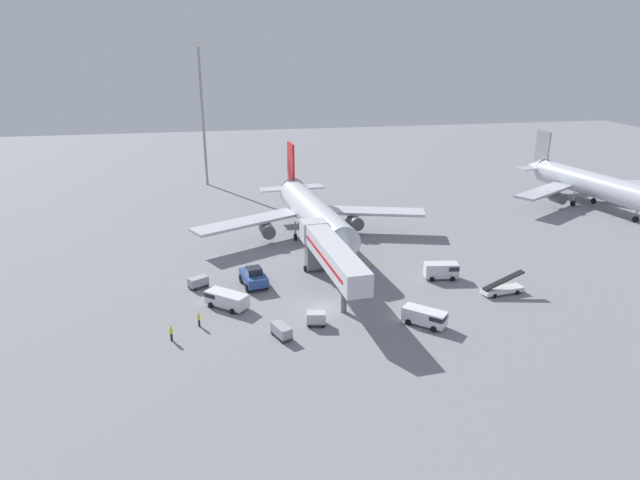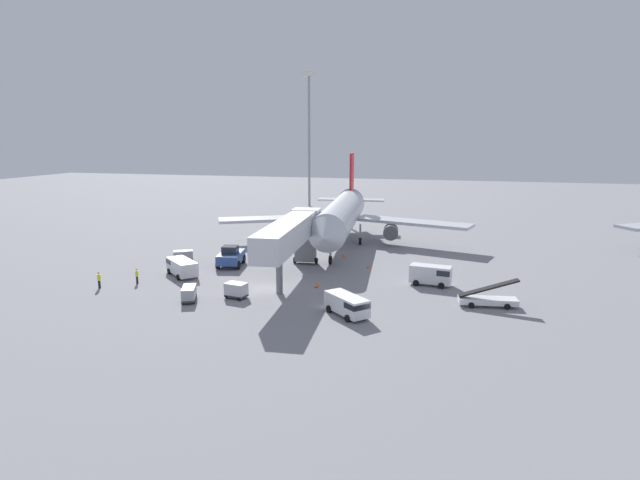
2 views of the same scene
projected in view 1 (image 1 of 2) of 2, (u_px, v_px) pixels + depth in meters
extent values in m
plane|color=gray|center=(324.00, 308.00, 66.74)|extent=(300.00, 300.00, 0.00)
cylinder|color=silver|center=(315.00, 214.00, 87.44)|extent=(7.58, 29.18, 4.85)
cone|color=silver|center=(348.00, 248.00, 72.85)|extent=(5.06, 3.85, 4.76)
cone|color=silver|center=(290.00, 187.00, 102.78)|extent=(5.10, 5.73, 4.61)
cube|color=red|center=(291.00, 165.00, 100.08)|extent=(0.76, 4.19, 7.77)
cube|color=silver|center=(307.00, 187.00, 101.93)|extent=(6.09, 3.58, 0.24)
cube|color=silver|center=(276.00, 189.00, 100.38)|extent=(6.09, 3.58, 0.24)
cube|color=silver|center=(370.00, 211.00, 92.95)|extent=(18.43, 9.12, 0.44)
cube|color=silver|center=(247.00, 222.00, 87.39)|extent=(17.88, 12.00, 0.44)
cylinder|color=#4C4C51|center=(355.00, 222.00, 91.67)|extent=(2.47, 3.07, 2.21)
cylinder|color=#4C4C51|center=(267.00, 230.00, 87.74)|extent=(2.47, 3.07, 2.21)
cylinder|color=gray|center=(337.00, 255.00, 78.19)|extent=(0.28, 0.28, 2.62)
cylinder|color=black|center=(337.00, 264.00, 78.62)|extent=(0.45, 1.13, 1.10)
cylinder|color=gray|center=(328.00, 226.00, 90.67)|extent=(0.28, 0.28, 2.62)
cylinder|color=black|center=(328.00, 234.00, 91.11)|extent=(0.45, 1.13, 1.10)
cylinder|color=gray|center=(295.00, 229.00, 89.19)|extent=(0.28, 0.28, 2.62)
cylinder|color=black|center=(295.00, 237.00, 89.62)|extent=(0.45, 1.13, 1.10)
cube|color=silver|center=(335.00, 256.00, 67.22)|extent=(4.41, 19.31, 2.70)
cube|color=red|center=(323.00, 257.00, 66.85)|extent=(1.23, 16.03, 0.44)
cube|color=silver|center=(314.00, 231.00, 76.48)|extent=(3.65, 3.05, 2.84)
cube|color=#232833|center=(311.00, 226.00, 77.58)|extent=(3.31, 0.48, 0.90)
cube|color=slate|center=(315.00, 254.00, 77.04)|extent=(2.68, 1.98, 3.93)
cylinder|color=black|center=(305.00, 269.00, 77.34)|extent=(0.36, 0.82, 0.80)
cylinder|color=black|center=(325.00, 267.00, 78.04)|extent=(0.36, 0.82, 0.80)
cylinder|color=slate|center=(344.00, 295.00, 64.91)|extent=(0.70, 0.70, 4.33)
cube|color=#2D4C8E|center=(254.00, 277.00, 72.48)|extent=(3.57, 5.47, 1.21)
cube|color=#232833|center=(254.00, 271.00, 71.91)|extent=(2.17, 2.12, 0.90)
cylinder|color=black|center=(267.00, 285.00, 71.69)|extent=(0.60, 1.16, 1.10)
cylinder|color=black|center=(248.00, 288.00, 70.80)|extent=(0.60, 1.16, 1.10)
cylinder|color=black|center=(260.00, 276.00, 74.57)|extent=(0.60, 1.16, 1.10)
cylinder|color=black|center=(241.00, 278.00, 73.68)|extent=(0.60, 1.16, 1.10)
cube|color=white|center=(502.00, 290.00, 70.24)|extent=(5.74, 2.37, 0.55)
cube|color=black|center=(503.00, 280.00, 69.81)|extent=(5.68, 1.64, 1.96)
cylinder|color=black|center=(509.00, 288.00, 71.53)|extent=(0.62, 0.30, 0.60)
cylinder|color=black|center=(517.00, 292.00, 70.13)|extent=(0.62, 0.30, 0.60)
cylinder|color=black|center=(487.00, 291.00, 70.53)|extent=(0.62, 0.30, 0.60)
cylinder|color=black|center=(495.00, 296.00, 69.13)|extent=(0.62, 0.30, 0.60)
cube|color=silver|center=(441.00, 270.00, 74.62)|extent=(4.69, 2.48, 1.94)
cube|color=#1E232D|center=(452.00, 267.00, 74.54)|extent=(1.69, 2.06, 0.62)
cylinder|color=black|center=(449.00, 274.00, 75.81)|extent=(0.72, 0.43, 0.68)
cylinder|color=black|center=(452.00, 279.00, 74.15)|extent=(0.72, 0.43, 0.68)
cylinder|color=black|center=(429.00, 274.00, 75.71)|extent=(0.72, 0.43, 0.68)
cylinder|color=black|center=(432.00, 279.00, 74.05)|extent=(0.72, 0.43, 0.68)
cube|color=silver|center=(227.00, 299.00, 66.46)|extent=(5.35, 5.06, 1.62)
cube|color=#1E232D|center=(215.00, 293.00, 67.20)|extent=(2.67, 2.71, 0.52)
cylinder|color=black|center=(211.00, 305.00, 66.68)|extent=(0.76, 0.73, 0.68)
cylinder|color=black|center=(222.00, 299.00, 68.31)|extent=(0.76, 0.73, 0.68)
cylinder|color=black|center=(233.00, 311.00, 65.11)|extent=(0.76, 0.73, 0.68)
cylinder|color=black|center=(243.00, 305.00, 66.74)|extent=(0.76, 0.73, 0.68)
cube|color=white|center=(424.00, 316.00, 62.24)|extent=(4.84, 4.71, 1.61)
cube|color=#1E232D|center=(439.00, 317.00, 61.28)|extent=(2.44, 2.45, 0.52)
cylinder|color=black|center=(440.00, 322.00, 62.44)|extent=(0.72, 0.71, 0.68)
cylinder|color=black|center=(434.00, 329.00, 61.01)|extent=(0.72, 0.71, 0.68)
cylinder|color=black|center=(415.00, 316.00, 63.97)|extent=(0.72, 0.71, 0.68)
cylinder|color=black|center=(408.00, 322.00, 62.54)|extent=(0.72, 0.71, 0.68)
cube|color=#38383D|center=(281.00, 335.00, 59.81)|extent=(2.19, 2.99, 0.22)
cube|color=#999EA5|center=(281.00, 330.00, 59.60)|extent=(2.19, 2.99, 1.06)
cylinder|color=black|center=(291.00, 338.00, 59.39)|extent=(0.25, 0.38, 0.36)
cylinder|color=black|center=(281.00, 341.00, 58.80)|extent=(0.25, 0.38, 0.36)
cylinder|color=black|center=(282.00, 331.00, 60.90)|extent=(0.25, 0.38, 0.36)
cylinder|color=black|center=(273.00, 334.00, 60.30)|extent=(0.25, 0.38, 0.36)
cube|color=#38383D|center=(198.00, 286.00, 72.14)|extent=(2.79, 2.39, 0.22)
cube|color=#999EA5|center=(198.00, 281.00, 71.93)|extent=(2.79, 2.39, 1.04)
cylinder|color=black|center=(202.00, 283.00, 73.14)|extent=(0.37, 0.29, 0.36)
cylinder|color=black|center=(207.00, 286.00, 72.30)|extent=(0.37, 0.29, 0.36)
cylinder|color=black|center=(190.00, 287.00, 72.04)|extent=(0.37, 0.29, 0.36)
cylinder|color=black|center=(195.00, 290.00, 71.21)|extent=(0.37, 0.29, 0.36)
cube|color=#38383D|center=(316.00, 323.00, 62.46)|extent=(2.33, 1.75, 0.22)
cube|color=silver|center=(316.00, 317.00, 62.23)|extent=(2.33, 1.75, 1.19)
cylinder|color=black|center=(310.00, 326.00, 61.91)|extent=(0.38, 0.19, 0.36)
cylinder|color=black|center=(310.00, 321.00, 63.10)|extent=(0.38, 0.19, 0.36)
cylinder|color=black|center=(323.00, 326.00, 61.90)|extent=(0.38, 0.19, 0.36)
cylinder|color=black|center=(323.00, 321.00, 63.09)|extent=(0.38, 0.19, 0.36)
cylinder|color=#1E2333|center=(199.00, 323.00, 62.16)|extent=(0.32, 0.32, 0.82)
cylinder|color=#D8EA19|center=(199.00, 317.00, 61.92)|extent=(0.42, 0.42, 0.65)
sphere|color=tan|center=(198.00, 314.00, 61.77)|extent=(0.22, 0.22, 0.22)
cylinder|color=#1E2333|center=(172.00, 337.00, 59.13)|extent=(0.36, 0.36, 0.88)
cylinder|color=#D8EA19|center=(171.00, 330.00, 58.87)|extent=(0.48, 0.48, 0.69)
sphere|color=tan|center=(170.00, 326.00, 58.70)|extent=(0.24, 0.24, 0.24)
cube|color=black|center=(336.00, 256.00, 82.97)|extent=(0.46, 0.46, 0.03)
cone|color=orange|center=(336.00, 254.00, 82.85)|extent=(0.39, 0.39, 0.67)
cube|color=black|center=(362.00, 298.00, 69.22)|extent=(0.43, 0.43, 0.03)
cone|color=orange|center=(362.00, 296.00, 69.11)|extent=(0.36, 0.36, 0.63)
cube|color=black|center=(372.00, 267.00, 79.03)|extent=(0.32, 0.32, 0.03)
cone|color=orange|center=(372.00, 265.00, 78.95)|extent=(0.27, 0.27, 0.47)
cylinder|color=#B7BCC6|center=(593.00, 184.00, 106.72)|extent=(8.94, 27.38, 4.60)
cone|color=#B7BCC6|center=(536.00, 167.00, 120.73)|extent=(5.12, 5.62, 4.37)
cube|color=gray|center=(542.00, 148.00, 118.22)|extent=(0.99, 3.91, 7.36)
cube|color=#B7BCC6|center=(551.00, 166.00, 120.15)|extent=(5.91, 3.70, 0.24)
cube|color=#B7BCC6|center=(531.00, 168.00, 118.34)|extent=(5.91, 3.70, 0.24)
cube|color=#B7BCC6|center=(619.00, 183.00, 112.20)|extent=(16.59, 7.33, 0.44)
cube|color=#B7BCC6|center=(544.00, 191.00, 106.01)|extent=(15.80, 11.73, 0.44)
cylinder|color=#4C4C51|center=(611.00, 192.00, 110.94)|extent=(2.51, 3.02, 2.09)
cylinder|color=#4C4C51|center=(558.00, 198.00, 106.55)|extent=(2.51, 3.02, 2.09)
cylinder|color=gray|center=(637.00, 212.00, 98.30)|extent=(0.28, 0.28, 2.57)
cylinder|color=black|center=(635.00, 219.00, 98.72)|extent=(0.52, 1.14, 1.10)
cylinder|color=gray|center=(595.00, 195.00, 109.90)|extent=(0.28, 0.28, 2.57)
cylinder|color=black|center=(594.00, 201.00, 110.33)|extent=(0.52, 1.14, 1.10)
cylinder|color=gray|center=(574.00, 197.00, 108.17)|extent=(0.28, 0.28, 2.57)
cylinder|color=black|center=(573.00, 203.00, 108.60)|extent=(0.52, 1.14, 1.10)
cylinder|color=#93969B|center=(203.00, 118.00, 120.82)|extent=(0.56, 0.56, 29.55)
cube|color=silver|center=(198.00, 44.00, 115.73)|extent=(2.40, 2.40, 1.00)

